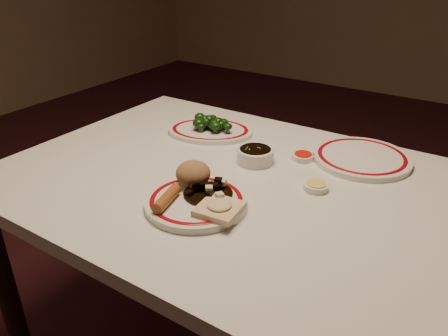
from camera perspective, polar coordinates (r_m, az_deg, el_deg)
dining_table at (r=1.23m, az=0.17°, el=-4.76°), size 1.20×0.90×0.75m
main_plate at (r=1.04m, az=-3.63°, el=-4.45°), size 0.32×0.32×0.02m
rice_mound at (r=1.09m, az=-4.05°, el=-0.71°), size 0.09×0.09×0.06m
spring_roll at (r=1.02m, az=-7.51°, el=-3.99°), size 0.05×0.10×0.03m
fried_wonton at (r=0.98m, az=-0.61°, el=-5.22°), size 0.10×0.10×0.03m
stirfry_heap at (r=1.05m, az=-2.07°, el=-2.91°), size 0.12×0.12×0.03m
broccoli_plate at (r=1.45m, az=-1.82°, el=4.90°), size 0.34×0.32×0.02m
broccoli_pile at (r=1.43m, az=-1.77°, el=6.02°), size 0.13×0.10×0.05m
soy_bowl at (r=1.25m, az=4.10°, el=1.63°), size 0.11×0.11×0.04m
sweet_sour_dish at (r=1.28m, az=10.29°, el=1.47°), size 0.06×0.06×0.02m
mustard_dish at (r=1.13m, az=11.92°, el=-2.36°), size 0.06×0.06×0.02m
far_plate at (r=1.32m, az=17.52°, el=1.31°), size 0.31×0.31×0.02m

